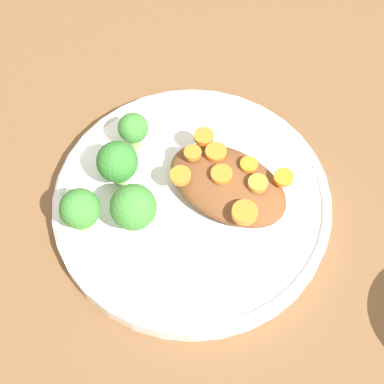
{
  "coord_description": "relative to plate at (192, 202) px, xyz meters",
  "views": [
    {
      "loc": [
        0.18,
        -0.27,
        0.6
      ],
      "look_at": [
        0.0,
        0.0,
        0.03
      ],
      "focal_mm": 60.0,
      "sensor_mm": 36.0,
      "label": 1
    }
  ],
  "objects": [
    {
      "name": "ground_plane",
      "position": [
        0.0,
        0.0,
        -0.01
      ],
      "size": [
        4.0,
        4.0,
        0.0
      ],
      "primitive_type": "plane",
      "color": "brown"
    },
    {
      "name": "plate",
      "position": [
        0.0,
        0.0,
        0.0
      ],
      "size": [
        0.29,
        0.29,
        0.02
      ],
      "color": "white",
      "rests_on": "ground_plane"
    },
    {
      "name": "stew_mound",
      "position": [
        0.03,
        0.03,
        0.02
      ],
      "size": [
        0.13,
        0.08,
        0.03
      ],
      "primitive_type": "ellipsoid",
      "color": "brown",
      "rests_on": "plate"
    },
    {
      "name": "broccoli_floret_0",
      "position": [
        -0.03,
        -0.06,
        0.04
      ],
      "size": [
        0.05,
        0.05,
        0.06
      ],
      "color": "#759E51",
      "rests_on": "plate"
    },
    {
      "name": "broccoli_floret_1",
      "position": [
        -0.08,
        -0.02,
        0.04
      ],
      "size": [
        0.04,
        0.04,
        0.06
      ],
      "color": "#759E51",
      "rests_on": "plate"
    },
    {
      "name": "broccoli_floret_2",
      "position": [
        -0.07,
        -0.08,
        0.04
      ],
      "size": [
        0.04,
        0.04,
        0.05
      ],
      "color": "#7FA85B",
      "rests_on": "plate"
    },
    {
      "name": "broccoli_floret_3",
      "position": [
        -0.09,
        0.02,
        0.04
      ],
      "size": [
        0.03,
        0.03,
        0.05
      ],
      "color": "#7FA85B",
      "rests_on": "plate"
    },
    {
      "name": "carrot_slice_0",
      "position": [
        0.06,
        0.0,
        0.04
      ],
      "size": [
        0.03,
        0.03,
        0.01
      ],
      "primitive_type": "cylinder",
      "color": "orange",
      "rests_on": "stew_mound"
    },
    {
      "name": "carrot_slice_1",
      "position": [
        -0.02,
        0.03,
        0.04
      ],
      "size": [
        0.02,
        0.02,
        0.01
      ],
      "primitive_type": "cylinder",
      "color": "orange",
      "rests_on": "stew_mound"
    },
    {
      "name": "carrot_slice_2",
      "position": [
        0.05,
        0.04,
        0.04
      ],
      "size": [
        0.02,
        0.02,
        0.01
      ],
      "primitive_type": "cylinder",
      "color": "orange",
      "rests_on": "stew_mound"
    },
    {
      "name": "carrot_slice_3",
      "position": [
        0.0,
        0.04,
        0.04
      ],
      "size": [
        0.02,
        0.02,
        0.0
      ],
      "primitive_type": "cylinder",
      "color": "orange",
      "rests_on": "stew_mound"
    },
    {
      "name": "carrot_slice_4",
      "position": [
        -0.01,
        0.0,
        0.04
      ],
      "size": [
        0.02,
        0.02,
        0.01
      ],
      "primitive_type": "cylinder",
      "color": "orange",
      "rests_on": "stew_mound"
    },
    {
      "name": "carrot_slice_5",
      "position": [
        0.02,
        0.02,
        0.04
      ],
      "size": [
        0.02,
        0.02,
        0.01
      ],
      "primitive_type": "cylinder",
      "color": "orange",
      "rests_on": "stew_mound"
    },
    {
      "name": "carrot_slice_6",
      "position": [
        -0.02,
        0.05,
        0.04
      ],
      "size": [
        0.02,
        0.02,
        0.01
      ],
      "primitive_type": "cylinder",
      "color": "orange",
      "rests_on": "stew_mound"
    },
    {
      "name": "carrot_slice_7",
      "position": [
        0.07,
        0.06,
        0.04
      ],
      "size": [
        0.02,
        0.02,
        0.0
      ],
      "primitive_type": "cylinder",
      "color": "orange",
      "rests_on": "stew_mound"
    },
    {
      "name": "carrot_slice_8",
      "position": [
        0.04,
        0.05,
        0.04
      ],
      "size": [
        0.02,
        0.02,
        0.0
      ],
      "primitive_type": "cylinder",
      "color": "orange",
      "rests_on": "stew_mound"
    }
  ]
}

